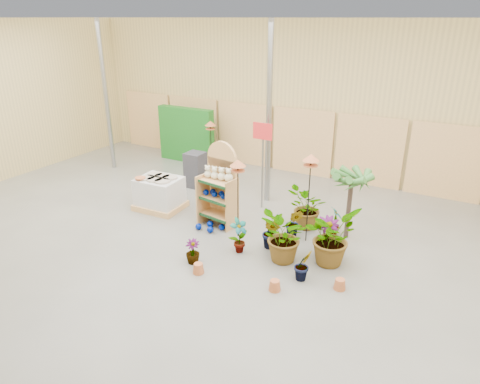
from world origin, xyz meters
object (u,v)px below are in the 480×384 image
object	(u,v)px
pallet_stack	(160,193)
display_shelf	(221,187)
bird_table_front	(238,166)
potted_plant_2	(284,238)

from	to	relation	value
pallet_stack	display_shelf	bearing A→B (deg)	-1.23
bird_table_front	potted_plant_2	xyz separation A→B (m)	(1.32, -0.50, -1.11)
pallet_stack	potted_plant_2	world-z (taller)	potted_plant_2
display_shelf	bird_table_front	xyz separation A→B (m)	(0.67, -0.38, 0.75)
pallet_stack	bird_table_front	distance (m)	2.78
bird_table_front	potted_plant_2	size ratio (longest dim) A/B	1.65
pallet_stack	bird_table_front	size ratio (longest dim) A/B	0.66
potted_plant_2	display_shelf	bearing A→B (deg)	156.05
display_shelf	pallet_stack	bearing A→B (deg)	-169.94
display_shelf	bird_table_front	world-z (taller)	display_shelf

